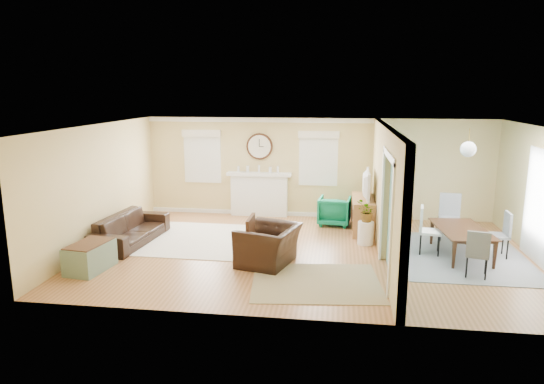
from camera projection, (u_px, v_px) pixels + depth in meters
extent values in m
plane|color=brown|center=(308.00, 253.00, 10.03)|extent=(9.00, 9.00, 0.00)
cube|color=tan|center=(316.00, 168.00, 12.67)|extent=(9.00, 0.02, 2.60)
cube|color=tan|center=(296.00, 234.00, 6.86)|extent=(9.00, 0.02, 2.60)
cube|color=tan|center=(99.00, 185.00, 10.37)|extent=(0.02, 6.00, 2.60)
cube|color=white|center=(310.00, 127.00, 9.50)|extent=(9.00, 6.00, 0.02)
cube|color=tan|center=(380.00, 181.00, 10.92)|extent=(0.12, 3.20, 2.60)
cube|color=tan|center=(400.00, 228.00, 7.14)|extent=(0.12, 1.00, 2.60)
cube|color=tan|center=(394.00, 144.00, 8.27)|extent=(0.12, 1.80, 0.40)
cube|color=white|center=(382.00, 205.00, 9.42)|extent=(0.04, 0.12, 2.20)
cube|color=white|center=(391.00, 232.00, 7.68)|extent=(0.04, 0.12, 2.20)
cube|color=white|center=(389.00, 155.00, 8.32)|extent=(0.04, 1.92, 0.12)
cube|color=#79C2C3|center=(389.00, 194.00, 9.55)|extent=(0.02, 6.00, 2.60)
cube|color=white|center=(259.00, 195.00, 12.91)|extent=(1.50, 0.24, 1.10)
cube|color=white|center=(259.00, 174.00, 12.76)|extent=(1.70, 0.30, 0.08)
cube|color=black|center=(260.00, 196.00, 13.02)|extent=(0.85, 0.02, 0.75)
cube|color=gold|center=(259.00, 200.00, 12.93)|extent=(0.85, 0.02, 0.62)
cylinder|color=#432213|center=(260.00, 146.00, 12.73)|extent=(0.70, 0.06, 0.70)
cylinder|color=silver|center=(259.00, 147.00, 12.70)|extent=(0.60, 0.01, 0.60)
cube|color=black|center=(259.00, 143.00, 12.67)|extent=(0.02, 0.01, 0.20)
cube|color=black|center=(262.00, 147.00, 12.68)|extent=(0.12, 0.01, 0.02)
cube|color=white|center=(203.00, 157.00, 13.01)|extent=(0.90, 0.03, 1.30)
cube|color=white|center=(202.00, 157.00, 12.98)|extent=(1.00, 0.04, 1.40)
cube|color=white|center=(201.00, 133.00, 12.81)|extent=(1.05, 0.10, 0.18)
cube|color=white|center=(318.00, 159.00, 12.59)|extent=(0.90, 0.03, 1.30)
cube|color=white|center=(318.00, 159.00, 12.57)|extent=(1.00, 0.04, 1.40)
cube|color=white|center=(319.00, 135.00, 12.40)|extent=(1.05, 0.10, 0.18)
cube|color=white|center=(544.00, 208.00, 9.21)|extent=(0.03, 1.60, 2.10)
cube|color=white|center=(542.00, 208.00, 9.21)|extent=(0.03, 1.70, 2.20)
cylinder|color=gold|center=(469.00, 136.00, 9.13)|extent=(0.02, 0.02, 0.30)
sphere|color=white|center=(468.00, 149.00, 9.18)|extent=(0.30, 0.30, 0.30)
cube|color=white|center=(207.00, 240.00, 10.88)|extent=(3.04, 2.64, 0.02)
cube|color=#97825B|center=(316.00, 282.00, 8.47)|extent=(2.40, 2.04, 0.01)
cube|color=gray|center=(461.00, 256.00, 9.83)|extent=(2.48, 3.10, 0.01)
imported|color=black|center=(131.00, 229.00, 10.63)|extent=(1.04, 2.25, 0.64)
imported|color=black|center=(269.00, 245.00, 9.31)|extent=(1.29, 1.39, 0.75)
imported|color=#036934|center=(334.00, 211.00, 12.06)|extent=(0.84, 0.86, 0.71)
cube|color=slate|center=(90.00, 257.00, 9.00)|extent=(0.68, 0.99, 0.51)
cube|color=#432213|center=(89.00, 243.00, 8.95)|extent=(0.65, 0.94, 0.02)
cube|color=#A97541|center=(363.00, 214.00, 11.55)|extent=(0.50, 1.49, 0.80)
cube|color=#432213|center=(353.00, 212.00, 11.12)|extent=(0.01, 0.40, 0.22)
cube|color=#432213|center=(352.00, 224.00, 11.18)|extent=(0.01, 0.40, 0.22)
cube|color=#432213|center=(352.00, 208.00, 11.56)|extent=(0.01, 0.40, 0.22)
cube|color=#432213|center=(352.00, 219.00, 11.61)|extent=(0.01, 0.40, 0.22)
cube|color=#432213|center=(352.00, 203.00, 11.99)|extent=(0.01, 0.40, 0.22)
cube|color=#432213|center=(351.00, 214.00, 12.04)|extent=(0.01, 0.40, 0.22)
imported|color=black|center=(363.00, 184.00, 11.40)|extent=(0.18, 1.14, 0.66)
cylinder|color=white|center=(366.00, 233.00, 10.54)|extent=(0.34, 0.34, 0.50)
imported|color=#337F33|center=(367.00, 211.00, 10.44)|extent=(0.54, 0.55, 0.47)
imported|color=#432213|center=(463.00, 242.00, 9.77)|extent=(1.07, 1.72, 0.58)
cube|color=gray|center=(450.00, 219.00, 10.80)|extent=(0.52, 0.52, 0.05)
cube|color=gray|center=(451.00, 207.00, 10.75)|extent=(0.46, 0.11, 0.54)
cylinder|color=black|center=(457.00, 228.00, 10.98)|extent=(0.03, 0.03, 0.46)
cylinder|color=black|center=(458.00, 233.00, 10.63)|extent=(0.03, 0.03, 0.46)
cylinder|color=black|center=(440.00, 227.00, 11.08)|extent=(0.03, 0.03, 0.46)
cylinder|color=black|center=(441.00, 232.00, 10.73)|extent=(0.03, 0.03, 0.46)
cube|color=gray|center=(477.00, 254.00, 8.67)|extent=(0.48, 0.48, 0.05)
cube|color=gray|center=(478.00, 242.00, 8.62)|extent=(0.39, 0.15, 0.47)
cylinder|color=black|center=(467.00, 268.00, 8.63)|extent=(0.03, 0.03, 0.39)
cylinder|color=black|center=(467.00, 262.00, 8.92)|extent=(0.03, 0.03, 0.39)
cylinder|color=black|center=(486.00, 270.00, 8.51)|extent=(0.03, 0.03, 0.39)
cylinder|color=black|center=(486.00, 264.00, 8.80)|extent=(0.03, 0.03, 0.39)
cube|color=white|center=(430.00, 232.00, 9.88)|extent=(0.50, 0.50, 0.05)
cube|color=white|center=(431.00, 220.00, 9.83)|extent=(0.12, 0.44, 0.52)
cylinder|color=black|center=(420.00, 240.00, 10.15)|extent=(0.03, 0.03, 0.43)
cylinder|color=black|center=(438.00, 242.00, 10.05)|extent=(0.03, 0.03, 0.43)
cylinder|color=black|center=(420.00, 245.00, 9.82)|extent=(0.03, 0.03, 0.43)
cylinder|color=black|center=(439.00, 247.00, 9.72)|extent=(0.03, 0.03, 0.43)
cube|color=gray|center=(497.00, 236.00, 9.70)|extent=(0.43, 0.43, 0.05)
cube|color=gray|center=(498.00, 224.00, 9.65)|extent=(0.07, 0.41, 0.49)
cylinder|color=black|center=(507.00, 250.00, 9.56)|extent=(0.03, 0.03, 0.41)
cylinder|color=black|center=(489.00, 249.00, 9.62)|extent=(0.03, 0.03, 0.41)
cylinder|color=black|center=(502.00, 245.00, 9.88)|extent=(0.03, 0.03, 0.41)
cylinder|color=black|center=(485.00, 244.00, 9.94)|extent=(0.03, 0.03, 0.41)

